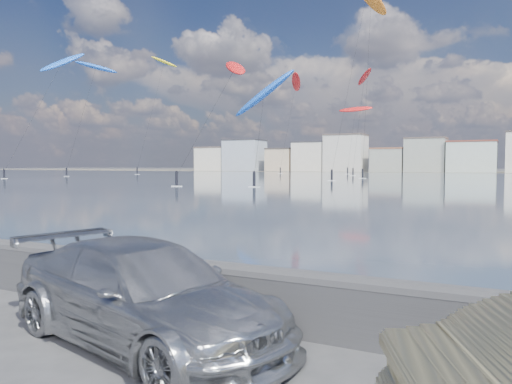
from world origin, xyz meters
TOP-DOWN VIEW (x-y plane):
  - ground at (0.00, 0.00)m, footprint 700.00×700.00m
  - bay_water at (0.00, 91.50)m, footprint 500.00×177.00m
  - far_shore_strip at (0.00, 200.00)m, footprint 500.00×60.00m
  - seawall at (0.00, 2.70)m, footprint 400.00×0.36m
  - far_buildings at (1.31, 186.00)m, footprint 240.79×13.26m
  - car_silver at (0.43, 1.35)m, footprint 5.67×3.46m
  - kitesurfer_0 at (-30.68, 59.68)m, footprint 6.92×17.24m
  - kitesurfer_2 at (-86.71, 89.34)m, footprint 11.16×13.71m
  - kitesurfer_5 at (-78.68, 71.40)m, footprint 8.38×16.46m
  - kitesurfer_6 at (-86.39, 116.50)m, footprint 5.97×16.12m
  - kitesurfer_8 at (-21.41, 102.55)m, footprint 7.04×14.82m
  - kitesurfer_9 at (-27.78, 122.05)m, footprint 6.44×11.40m
  - kitesurfer_10 at (-35.80, 142.96)m, footprint 10.39×10.48m
  - kitesurfer_11 at (-24.22, 56.31)m, footprint 9.90×8.97m
  - kitesurfer_12 at (-57.34, 148.61)m, footprint 6.06×18.73m

SIDE VIEW (x-z plane):
  - ground at x=0.00m, z-range 0.00..0.00m
  - bay_water at x=0.00m, z-range 0.01..0.01m
  - far_shore_strip at x=0.00m, z-range 0.01..0.01m
  - seawall at x=0.00m, z-range 0.04..1.12m
  - car_silver at x=0.43m, z-range 0.00..1.54m
  - far_buildings at x=1.31m, z-range -1.27..13.33m
  - kitesurfer_11 at x=-24.22m, z-range 4.21..20.16m
  - kitesurfer_0 at x=-30.68m, z-range 7.07..26.06m
  - kitesurfer_10 at x=-35.80m, z-range 8.82..29.43m
  - kitesurfer_5 at x=-78.68m, z-range 10.31..37.50m
  - kitesurfer_9 at x=-27.78m, z-range 10.94..38.19m
  - kitesurfer_2 at x=-86.71m, z-range 12.31..41.23m
  - kitesurfer_12 at x=-57.34m, z-range 13.09..46.05m
  - kitesurfer_6 at x=-86.39m, z-range 15.15..50.06m
  - kitesurfer_8 at x=-21.41m, z-range 16.91..58.41m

